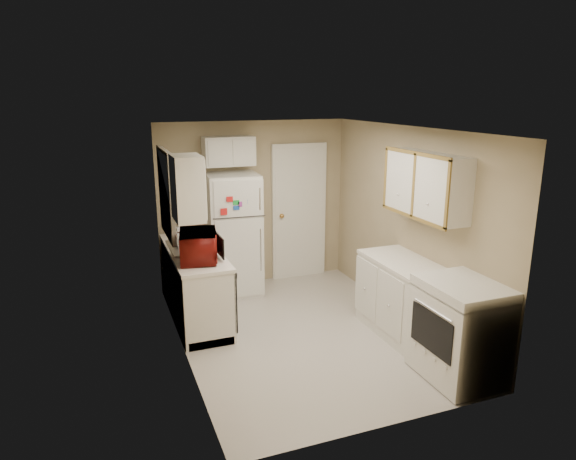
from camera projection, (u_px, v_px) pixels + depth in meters
name	position (u px, v px, depth m)	size (l,w,h in m)	color
floor	(303.00, 333.00, 6.14)	(3.80, 3.80, 0.00)	beige
ceiling	(305.00, 129.00, 5.51)	(3.80, 3.80, 0.00)	white
wall_left	(180.00, 249.00, 5.34)	(3.80, 3.80, 0.00)	tan
wall_right	(409.00, 225.00, 6.31)	(3.80, 3.80, 0.00)	tan
wall_back	(254.00, 204.00, 7.54)	(2.80, 2.80, 0.00)	tan
wall_front	(394.00, 296.00, 4.11)	(2.80, 2.80, 0.00)	tan
left_counter	(195.00, 284.00, 6.45)	(0.60, 1.80, 0.90)	silver
dishwasher	(230.00, 295.00, 6.00)	(0.03, 0.58, 0.72)	black
sink	(191.00, 250.00, 6.48)	(0.54, 0.74, 0.16)	gray
microwave	(199.00, 248.00, 5.92)	(0.34, 0.61, 0.41)	#A01E17
soap_bottle	(179.00, 228.00, 6.95)	(0.08, 0.09, 0.19)	white
window_blinds	(167.00, 193.00, 6.20)	(0.10, 0.98, 1.08)	silver
upper_cabinet_left	(187.00, 188.00, 5.44)	(0.30, 0.45, 0.70)	silver
refrigerator	(233.00, 234.00, 7.21)	(0.70, 0.68, 1.71)	silver
cabinet_over_fridge	(229.00, 151.00, 7.06)	(0.70, 0.30, 0.40)	silver
interior_door	(299.00, 212.00, 7.79)	(0.86, 0.06, 2.08)	silver
right_counter	(422.00, 310.00, 5.68)	(0.60, 2.00, 0.90)	silver
stove	(460.00, 330.00, 5.07)	(0.68, 0.84, 1.02)	silver
upper_cabinet_right	(426.00, 185.00, 5.65)	(0.30, 1.20, 0.70)	silver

